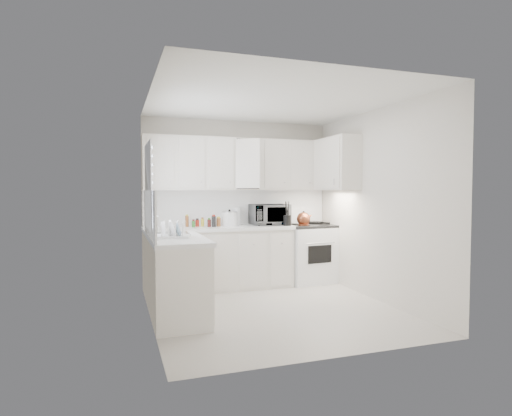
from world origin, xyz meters
name	(u,v)px	position (x,y,z in m)	size (l,w,h in m)	color
floor	(274,309)	(0.00, 0.00, 0.00)	(3.20, 3.20, 0.00)	beige
ceiling	(274,101)	(0.00, 0.00, 2.60)	(3.20, 3.20, 0.00)	white
wall_back	(238,203)	(0.00, 1.60, 1.30)	(3.00, 3.00, 0.00)	silver
wall_front	(339,213)	(0.00, -1.60, 1.30)	(3.00, 3.00, 0.00)	silver
wall_left	(150,208)	(-1.50, 0.00, 1.30)	(3.20, 3.20, 0.00)	silver
wall_right	(377,205)	(1.50, 0.00, 1.30)	(3.20, 3.20, 0.00)	silver
window_blinds	(149,186)	(-1.48, 0.35, 1.55)	(0.06, 0.96, 1.06)	white
lower_cabinets_back	(219,259)	(-0.39, 1.30, 0.45)	(2.22, 0.60, 0.90)	silver
lower_cabinets_left	(175,277)	(-1.20, 0.20, 0.45)	(0.60, 1.60, 0.90)	silver
countertop_back	(219,228)	(-0.39, 1.29, 0.93)	(2.24, 0.64, 0.05)	silver
countertop_left	(176,238)	(-1.19, 0.20, 0.93)	(0.64, 1.62, 0.05)	silver
backsplash_back	(238,207)	(0.00, 1.59, 1.23)	(2.98, 0.02, 0.55)	white
backsplash_left	(150,214)	(-1.49, 0.20, 1.23)	(0.02, 1.60, 0.55)	white
upper_cabinets_back	(241,190)	(0.00, 1.44, 1.50)	(3.00, 0.33, 0.80)	silver
upper_cabinets_right	(336,190)	(1.33, 0.82, 1.50)	(0.33, 0.90, 0.80)	silver
sink	(172,224)	(-1.19, 0.55, 1.07)	(0.42, 0.38, 0.30)	gray
stove	(309,245)	(1.11, 1.29, 0.60)	(0.78, 0.64, 1.20)	white
tea_kettle	(303,218)	(0.93, 1.13, 1.06)	(0.26, 0.22, 0.24)	#953C28
frying_pan	(315,222)	(1.29, 1.45, 0.97)	(0.28, 0.47, 0.04)	black
microwave	(270,212)	(0.44, 1.35, 1.15)	(0.59, 0.33, 0.40)	gray
rice_cooker	(229,218)	(-0.20, 1.39, 1.07)	(0.25, 0.25, 0.25)	white
paper_towel	(237,216)	(-0.05, 1.49, 1.08)	(0.12, 0.12, 0.27)	white
utensil_crock	(287,213)	(0.64, 1.10, 1.14)	(0.13, 0.13, 0.39)	black
dish_rack	(173,228)	(-1.25, 0.03, 1.06)	(0.40, 0.30, 0.22)	white
spice_left_0	(187,222)	(-0.85, 1.42, 1.02)	(0.06, 0.06, 0.13)	brown
spice_left_1	(193,223)	(-0.78, 1.33, 1.02)	(0.06, 0.06, 0.13)	#2D6D24
spice_left_2	(197,222)	(-0.70, 1.42, 1.02)	(0.06, 0.06, 0.13)	#B02317
spice_left_3	(203,222)	(-0.62, 1.33, 1.02)	(0.06, 0.06, 0.13)	gold
spice_left_4	(207,222)	(-0.55, 1.42, 1.02)	(0.06, 0.06, 0.13)	#4D1A16
spice_left_5	(213,222)	(-0.47, 1.33, 1.02)	(0.06, 0.06, 0.13)	black
spice_left_6	(217,222)	(-0.40, 1.42, 1.02)	(0.06, 0.06, 0.13)	brown
sauce_right_0	(275,218)	(0.58, 1.46, 1.05)	(0.06, 0.06, 0.19)	#B02317
sauce_right_1	(280,218)	(0.64, 1.40, 1.05)	(0.06, 0.06, 0.19)	gold
sauce_right_2	(281,218)	(0.69, 1.46, 1.05)	(0.06, 0.06, 0.19)	#4D1A16
sauce_right_3	(286,218)	(0.74, 1.40, 1.05)	(0.06, 0.06, 0.19)	black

